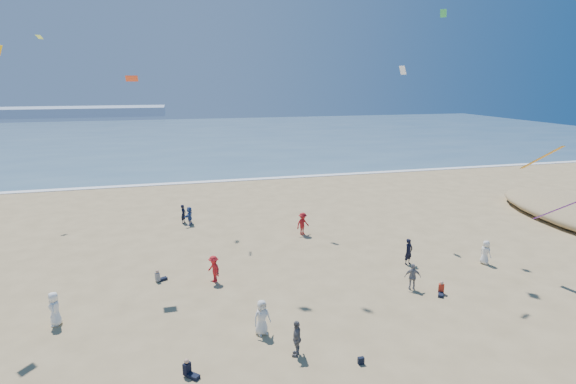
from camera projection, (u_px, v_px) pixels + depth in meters
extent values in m
cube|color=#476B84|center=(186.00, 137.00, 104.68)|extent=(220.00, 100.00, 0.06)
cube|color=white|center=(200.00, 182.00, 57.73)|extent=(220.00, 1.20, 0.08)
cube|color=#7A8EA8|center=(5.00, 113.00, 159.99)|extent=(110.00, 20.00, 3.20)
imported|color=black|center=(183.00, 214.00, 41.08)|extent=(0.64, 0.75, 1.74)
imported|color=gray|center=(413.00, 277.00, 27.95)|extent=(1.09, 0.77, 1.71)
imported|color=slate|center=(297.00, 338.00, 21.20)|extent=(0.85, 1.15, 1.81)
imported|color=maroon|center=(303.00, 224.00, 37.95)|extent=(1.44, 1.17, 1.94)
imported|color=white|center=(55.00, 309.00, 23.88)|extent=(0.60, 0.92, 1.87)
imported|color=silver|center=(262.00, 317.00, 23.00)|extent=(1.04, 0.81, 1.88)
imported|color=red|center=(214.00, 269.00, 29.01)|extent=(1.11, 1.33, 1.79)
imported|color=black|center=(409.00, 252.00, 31.82)|extent=(0.81, 0.69, 1.89)
imported|color=white|center=(485.00, 252.00, 31.90)|extent=(0.73, 0.95, 1.74)
imported|color=#365397|center=(189.00, 216.00, 40.62)|extent=(1.05, 1.63, 1.68)
cube|color=black|center=(361.00, 361.00, 20.71)|extent=(0.28, 0.18, 0.34)
cube|color=green|center=(443.00, 13.00, 34.76)|extent=(0.54, 0.51, 0.58)
cube|color=white|center=(403.00, 70.00, 36.50)|extent=(0.47, 0.65, 0.68)
cube|color=yellow|center=(39.00, 37.00, 41.67)|extent=(0.67, 0.67, 0.40)
cube|color=red|center=(132.00, 79.00, 28.44)|extent=(0.76, 0.52, 0.37)
cube|color=#722597|center=(572.00, 204.00, 19.88)|extent=(0.35, 3.14, 2.21)
cube|color=orange|center=(541.00, 158.00, 28.73)|extent=(0.35, 2.64, 1.87)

